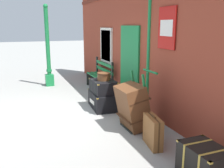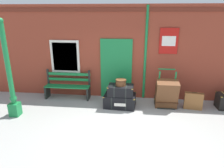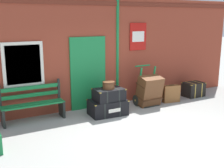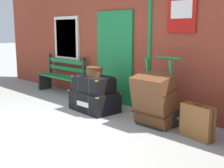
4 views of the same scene
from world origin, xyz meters
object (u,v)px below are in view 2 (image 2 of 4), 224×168
object	(u,v)px
platform_bench	(68,86)
large_brown_trunk	(167,94)
round_hatbox	(121,82)
lamp_post	(10,82)
steamer_trunk_middle	(121,90)
steamer_trunk_base	(120,100)
suitcase_caramel	(193,101)
porters_trolley	(165,97)

from	to	relation	value
platform_bench	large_brown_trunk	world-z (taller)	platform_bench
round_hatbox	large_brown_trunk	xyz separation A→B (m)	(1.47, 0.11, -0.38)
lamp_post	steamer_trunk_middle	world-z (taller)	lamp_post
steamer_trunk_base	round_hatbox	bearing A→B (deg)	-38.59
steamer_trunk_base	large_brown_trunk	world-z (taller)	large_brown_trunk
steamer_trunk_base	round_hatbox	xyz separation A→B (m)	(0.02, -0.02, 0.64)
large_brown_trunk	round_hatbox	bearing A→B (deg)	-175.67
round_hatbox	suitcase_caramel	xyz separation A→B (m)	(2.32, 0.10, -0.58)
lamp_post	porters_trolley	xyz separation A→B (m)	(4.55, 1.25, -0.79)
lamp_post	round_hatbox	distance (m)	3.24
platform_bench	round_hatbox	bearing A→B (deg)	-16.03
porters_trolley	large_brown_trunk	world-z (taller)	porters_trolley
steamer_trunk_middle	large_brown_trunk	distance (m)	1.47
porters_trolley	large_brown_trunk	bearing A→B (deg)	-90.00
suitcase_caramel	large_brown_trunk	bearing A→B (deg)	178.96
steamer_trunk_middle	large_brown_trunk	bearing A→B (deg)	4.80
suitcase_caramel	steamer_trunk_middle	bearing A→B (deg)	-177.34
platform_bench	porters_trolley	bearing A→B (deg)	-4.58
steamer_trunk_middle	round_hatbox	xyz separation A→B (m)	(-0.00, 0.01, 0.27)
platform_bench	porters_trolley	size ratio (longest dim) A/B	1.33
lamp_post	steamer_trunk_base	size ratio (longest dim) A/B	2.67
steamer_trunk_base	lamp_post	bearing A→B (deg)	-162.30
lamp_post	steamer_trunk_base	world-z (taller)	lamp_post
platform_bench	round_hatbox	distance (m)	2.05
platform_bench	porters_trolley	distance (m)	3.41
lamp_post	round_hatbox	size ratio (longest dim) A/B	8.24
steamer_trunk_base	steamer_trunk_middle	distance (m)	0.37
lamp_post	large_brown_trunk	distance (m)	4.71
lamp_post	large_brown_trunk	bearing A→B (deg)	13.29
steamer_trunk_base	porters_trolley	distance (m)	1.51
porters_trolley	suitcase_caramel	size ratio (longest dim) A/B	2.07
large_brown_trunk	steamer_trunk_middle	bearing A→B (deg)	-175.20
platform_bench	steamer_trunk_middle	distance (m)	2.02
platform_bench	steamer_trunk_middle	xyz separation A→B (m)	(1.94, -0.57, 0.14)
lamp_post	large_brown_trunk	size ratio (longest dim) A/B	2.96
lamp_post	porters_trolley	distance (m)	4.78
steamer_trunk_base	large_brown_trunk	distance (m)	1.51
steamer_trunk_base	suitcase_caramel	distance (m)	2.34
porters_trolley	large_brown_trunk	xyz separation A→B (m)	(0.00, -0.17, 0.20)
suitcase_caramel	porters_trolley	bearing A→B (deg)	167.53
steamer_trunk_middle	round_hatbox	bearing A→B (deg)	102.78
lamp_post	large_brown_trunk	xyz separation A→B (m)	(4.55, 1.07, -0.58)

